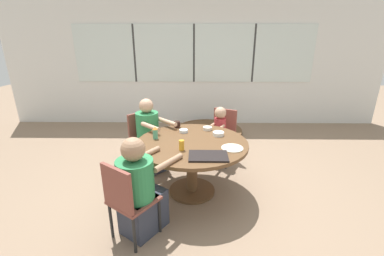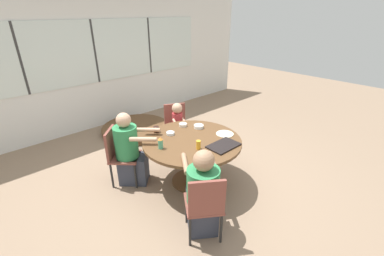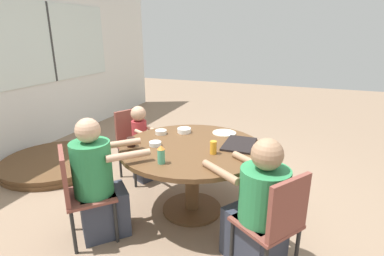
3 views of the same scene
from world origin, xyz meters
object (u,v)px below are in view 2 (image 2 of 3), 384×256
(sippy_cup, at_px, (160,143))
(chair_for_woman_green_shirt, at_px, (205,203))
(person_toddler, at_px, (178,129))
(bowl_fruit, at_px, (199,126))
(bowl_cereal, at_px, (183,125))
(juice_glass, at_px, (198,145))
(folded_table_stack, at_px, (136,129))
(chair_for_toddler, at_px, (176,124))
(person_woman_green_shirt, at_px, (202,195))
(person_man_blue_shirt, at_px, (130,153))
(chair_for_man_blue_shirt, at_px, (118,152))
(coffee_mug, at_px, (156,129))
(bowl_white_shallow, at_px, (170,133))

(sippy_cup, bearing_deg, chair_for_woman_green_shirt, -98.60)
(person_toddler, distance_m, bowl_fruit, 0.65)
(bowl_cereal, xyz_separation_m, bowl_fruit, (0.13, -0.21, 0.00))
(person_toddler, xyz_separation_m, sippy_cup, (-0.88, -0.72, 0.33))
(juice_glass, height_order, folded_table_stack, juice_glass)
(bowl_fruit, height_order, folded_table_stack, bowl_fruit)
(chair_for_toddler, xyz_separation_m, juice_glass, (-0.59, -1.20, 0.27))
(person_woman_green_shirt, xyz_separation_m, folded_table_stack, (0.82, 2.83, -0.41))
(chair_for_toddler, relative_size, bowl_fruit, 5.78)
(chair_for_toddler, relative_size, person_woman_green_shirt, 0.80)
(bowl_cereal, bearing_deg, juice_glass, -115.34)
(person_man_blue_shirt, bearing_deg, chair_for_man_blue_shirt, -90.00)
(chair_for_woman_green_shirt, xyz_separation_m, person_toddler, (1.02, 1.68, -0.04))
(person_woman_green_shirt, distance_m, folded_table_stack, 2.97)
(person_woman_green_shirt, bearing_deg, folded_table_stack, 108.93)
(person_woman_green_shirt, relative_size, folded_table_stack, 0.76)
(bowl_fruit, bearing_deg, chair_for_toddler, 79.32)
(bowl_fruit, xyz_separation_m, folded_table_stack, (-0.03, 1.88, -0.67))
(chair_for_woman_green_shirt, height_order, bowl_fruit, chair_for_woman_green_shirt)
(chair_for_man_blue_shirt, xyz_separation_m, juice_glass, (0.65, -0.99, 0.27))
(person_woman_green_shirt, relative_size, bowl_cereal, 8.59)
(coffee_mug, bearing_deg, person_toddler, 23.52)
(chair_for_man_blue_shirt, bearing_deg, coffee_mug, 113.85)
(chair_for_man_blue_shirt, height_order, person_toddler, person_toddler)
(chair_for_man_blue_shirt, bearing_deg, juice_glass, 77.40)
(chair_for_man_blue_shirt, xyz_separation_m, person_woman_green_shirt, (0.25, -1.47, -0.04))
(coffee_mug, height_order, juice_glass, juice_glass)
(chair_for_toddler, height_order, folded_table_stack, chair_for_toddler)
(person_man_blue_shirt, relative_size, sippy_cup, 6.87)
(chair_for_man_blue_shirt, distance_m, bowl_cereal, 1.04)
(person_man_blue_shirt, distance_m, coffee_mug, 0.51)
(person_toddler, height_order, coffee_mug, person_toddler)
(juice_glass, bearing_deg, coffee_mug, 97.52)
(chair_for_toddler, height_order, bowl_white_shallow, chair_for_toddler)
(chair_for_woman_green_shirt, bearing_deg, bowl_white_shallow, 102.87)
(chair_for_toddler, height_order, person_man_blue_shirt, person_man_blue_shirt)
(chair_for_toddler, relative_size, coffee_mug, 9.58)
(bowl_cereal, height_order, folded_table_stack, bowl_cereal)
(chair_for_woman_green_shirt, relative_size, chair_for_toddler, 1.00)
(folded_table_stack, bearing_deg, chair_for_toddler, -81.57)
(sippy_cup, relative_size, juice_glass, 1.34)
(coffee_mug, height_order, bowl_fruit, coffee_mug)
(chair_for_toddler, distance_m, person_toddler, 0.16)
(person_woman_green_shirt, distance_m, juice_glass, 0.69)
(person_woman_green_shirt, xyz_separation_m, person_toddler, (0.92, 1.54, -0.00))
(bowl_cereal, relative_size, folded_table_stack, 0.09)
(chair_for_man_blue_shirt, height_order, person_woman_green_shirt, person_woman_green_shirt)
(bowl_white_shallow, distance_m, folded_table_stack, 1.94)
(coffee_mug, height_order, sippy_cup, sippy_cup)
(person_toddler, height_order, sippy_cup, person_toddler)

